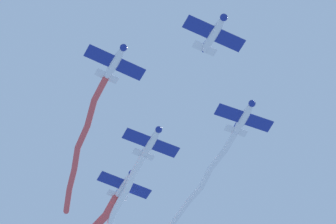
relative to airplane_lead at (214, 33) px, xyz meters
The scene contains 7 objects.
airplane_lead is the anchor object (origin of this frame).
airplane_left_wing 9.61m from the airplane_lead, 133.29° to the right, with size 5.83×4.34×1.47m.
smoke_trail_left_wing 20.98m from the airplane_lead, 108.47° to the right, with size 1.13×22.27×3.02m.
airplane_right_wing 9.61m from the airplane_lead, 43.33° to the right, with size 5.89×4.41×1.47m.
smoke_trail_right_wing 18.41m from the airplane_lead, 69.25° to the right, with size 2.93×17.66×1.41m.
airplane_slot 13.59m from the airplane_lead, 88.32° to the right, with size 5.85×4.36×1.47m.
airplane_trail 20.39m from the airplane_lead, 88.32° to the right, with size 5.88×4.39×1.47m.
Camera 1 is at (12.37, 30.31, 6.47)m, focal length 74.10 mm.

